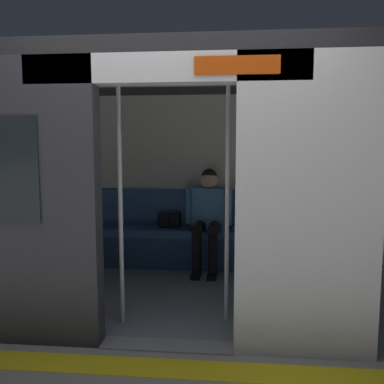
{
  "coord_description": "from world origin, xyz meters",
  "views": [
    {
      "loc": [
        -0.46,
        2.84,
        1.48
      ],
      "look_at": [
        -0.08,
        -1.13,
        1.02
      ],
      "focal_mm": 38.08,
      "sensor_mm": 36.0,
      "label": 1
    }
  ],
  "objects": [
    {
      "name": "platform_edge_strip",
      "position": [
        0.0,
        0.3,
        0.0
      ],
      "size": [
        8.0,
        0.24,
        0.01
      ],
      "primitive_type": "cube",
      "color": "yellow",
      "rests_on": "ground_plane"
    },
    {
      "name": "person_seated",
      "position": [
        -0.19,
        -1.94,
        0.69
      ],
      "size": [
        0.55,
        0.69,
        1.2
      ],
      "color": "#4C8CC6",
      "rests_on": "ground_plane"
    },
    {
      "name": "handbag",
      "position": [
        0.29,
        -2.08,
        0.56
      ],
      "size": [
        0.26,
        0.15,
        0.17
      ],
      "color": "black",
      "rests_on": "bench_seat"
    },
    {
      "name": "bench_seat",
      "position": [
        0.0,
        -1.99,
        0.36
      ],
      "size": [
        2.42,
        0.44,
        0.47
      ],
      "color": "#38609E",
      "rests_on": "ground_plane"
    },
    {
      "name": "book",
      "position": [
        -0.55,
        -2.07,
        0.49
      ],
      "size": [
        0.16,
        0.22,
        0.03
      ],
      "primitive_type": "cube",
      "rotation": [
        0.0,
        0.0,
        -0.03
      ],
      "color": "#26598C",
      "rests_on": "bench_seat"
    },
    {
      "name": "grab_pole_far",
      "position": [
        -0.43,
        -0.51,
        1.04
      ],
      "size": [
        0.04,
        0.04,
        2.08
      ],
      "primitive_type": "cylinder",
      "color": "silver",
      "rests_on": "ground_plane"
    },
    {
      "name": "ground_plane",
      "position": [
        0.0,
        0.0,
        0.0
      ],
      "size": [
        60.0,
        60.0,
        0.0
      ],
      "primitive_type": "plane",
      "color": "gray"
    },
    {
      "name": "train_car",
      "position": [
        0.07,
        -1.09,
        1.46
      ],
      "size": [
        6.4,
        2.5,
        2.22
      ],
      "color": "silver",
      "rests_on": "ground_plane"
    },
    {
      "name": "grab_pole_door",
      "position": [
        0.43,
        -0.36,
        1.04
      ],
      "size": [
        0.04,
        0.04,
        2.08
      ],
      "primitive_type": "cylinder",
      "color": "silver",
      "rests_on": "ground_plane"
    }
  ]
}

